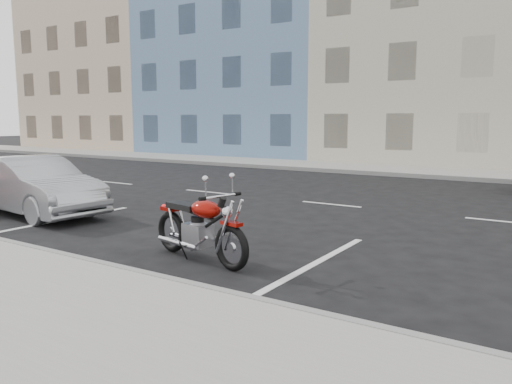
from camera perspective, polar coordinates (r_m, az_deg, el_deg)
ground at (r=12.12m, az=17.23°, el=-2.23°), size 120.00×120.00×0.00m
sidewalk_far at (r=21.89m, az=10.89°, el=2.74°), size 80.00×3.40×0.15m
curb_far at (r=20.33m, az=9.08°, el=2.39°), size 80.00×0.12×0.16m
bldg_far_west at (r=40.49m, az=-13.73°, el=13.54°), size 12.00×12.00×12.00m
bldg_blue at (r=32.97m, az=1.30°, el=15.90°), size 12.00×12.00×13.00m
bldg_cream at (r=28.51m, az=23.05°, el=14.94°), size 12.00×12.00×11.50m
motorcycle at (r=7.05m, az=-2.65°, el=-5.23°), size 2.10×0.81×1.07m
sedan_silver at (r=12.27m, az=-23.99°, el=0.66°), size 4.12×1.80×1.32m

